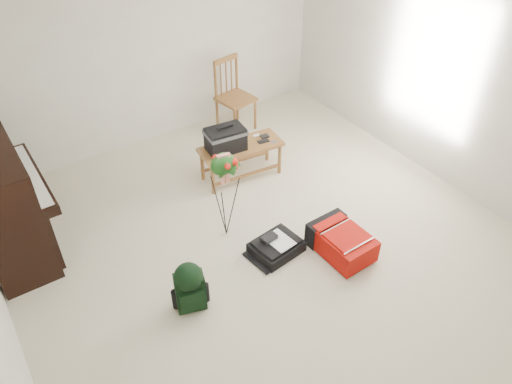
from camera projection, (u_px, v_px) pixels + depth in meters
floor at (271, 250)px, 5.29m from camera, size 5.00×5.50×0.01m
ceiling at (277, 14)px, 3.73m from camera, size 5.00×5.50×0.01m
wall_back at (147, 51)px, 6.29m from camera, size 5.00×0.04×2.50m
wall_right at (455, 83)px, 5.59m from camera, size 0.04×5.50×2.50m
piano at (2, 200)px, 5.00m from camera, size 0.71×1.50×1.25m
bench at (231, 142)px, 5.92m from camera, size 1.05×0.51×0.78m
dining_chair at (234, 96)px, 6.92m from camera, size 0.51×0.51×1.03m
red_suitcase at (339, 239)px, 5.21m from camera, size 0.46×0.67×0.28m
black_duffel at (276, 246)px, 5.23m from camera, size 0.54×0.46×0.21m
green_backpack at (190, 285)px, 4.53m from camera, size 0.31×0.29×0.54m
flower_stand at (225, 196)px, 5.16m from camera, size 0.39×0.39×1.09m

